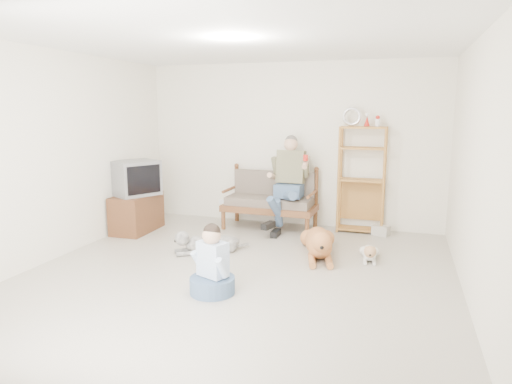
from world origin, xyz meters
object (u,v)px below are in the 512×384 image
(loveseat, at_px, (271,199))
(golden_retriever, at_px, (319,242))
(tv_stand, at_px, (137,213))
(etagere, at_px, (361,179))

(loveseat, relative_size, golden_retriever, 1.05)
(loveseat, height_order, tv_stand, loveseat)
(loveseat, bearing_deg, golden_retriever, -48.49)
(loveseat, distance_m, golden_retriever, 1.62)
(tv_stand, xyz_separation_m, golden_retriever, (3.02, -0.34, -0.12))
(etagere, distance_m, golden_retriever, 1.61)
(tv_stand, height_order, golden_retriever, tv_stand)
(loveseat, bearing_deg, tv_stand, -154.86)
(loveseat, xyz_separation_m, etagere, (1.43, 0.18, 0.38))
(loveseat, height_order, etagere, etagere)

